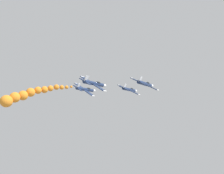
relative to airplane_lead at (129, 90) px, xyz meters
The scene contains 5 objects.
airplane_lead is the anchor object (origin of this frame).
airplane_left_inner 16.20m from the airplane_lead, 137.74° to the right, with size 8.31×10.35×5.36m.
smoke_trail_left_inner 37.11m from the airplane_lead, 110.37° to the right, with size 3.49×23.75×7.72m.
airplane_right_inner 16.07m from the airplane_lead, 46.20° to the right, with size 8.69×10.35×4.65m.
airplane_left_outer 21.92m from the airplane_lead, 90.32° to the right, with size 8.43×10.35×5.15m.
Camera 1 is at (37.51, -61.83, 102.17)m, focal length 35.70 mm.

